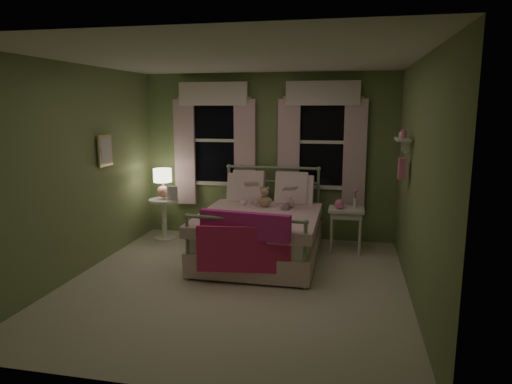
% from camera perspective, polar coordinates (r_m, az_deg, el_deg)
% --- Properties ---
extents(room_shell, '(4.20, 4.20, 4.20)m').
position_cam_1_polar(room_shell, '(5.21, -2.73, 1.96)').
color(room_shell, silver).
rests_on(room_shell, ground).
extents(bed, '(1.58, 2.03, 1.18)m').
position_cam_1_polar(bed, '(6.35, 0.65, -4.90)').
color(bed, white).
rests_on(bed, ground).
extents(pink_throw, '(1.10, 0.27, 0.71)m').
position_cam_1_polar(pink_throw, '(5.32, -1.50, -5.45)').
color(pink_throw, '#D62991').
rests_on(pink_throw, bed).
extents(child_left, '(0.30, 0.26, 0.70)m').
position_cam_1_polar(child_left, '(6.69, -1.00, 0.59)').
color(child_left, '#F7D1DD').
rests_on(child_left, bed).
extents(child_right, '(0.34, 0.28, 0.68)m').
position_cam_1_polar(child_right, '(6.59, 3.75, 0.33)').
color(child_right, '#F7D1DD').
rests_on(child_right, bed).
extents(book_left, '(0.21, 0.14, 0.26)m').
position_cam_1_polar(book_left, '(6.44, -1.49, 0.60)').
color(book_left, beige).
rests_on(book_left, child_left).
extents(book_right, '(0.22, 0.17, 0.26)m').
position_cam_1_polar(book_right, '(6.35, 3.44, 0.04)').
color(book_right, beige).
rests_on(book_right, child_right).
extents(teddy_bear, '(0.23, 0.18, 0.30)m').
position_cam_1_polar(teddy_bear, '(6.51, 1.10, -0.83)').
color(teddy_bear, tan).
rests_on(teddy_bear, bed).
extents(nightstand_left, '(0.46, 0.46, 0.65)m').
position_cam_1_polar(nightstand_left, '(7.37, -11.44, -2.64)').
color(nightstand_left, white).
rests_on(nightstand_left, ground).
extents(table_lamp, '(0.28, 0.28, 0.46)m').
position_cam_1_polar(table_lamp, '(7.27, -11.59, 1.48)').
color(table_lamp, '#D98A80').
rests_on(table_lamp, nightstand_left).
extents(book_nightstand, '(0.20, 0.25, 0.02)m').
position_cam_1_polar(book_nightstand, '(7.21, -11.02, -0.97)').
color(book_nightstand, beige).
rests_on(book_nightstand, nightstand_left).
extents(nightstand_right, '(0.50, 0.40, 0.64)m').
position_cam_1_polar(nightstand_right, '(6.68, 11.21, -2.85)').
color(nightstand_right, white).
rests_on(nightstand_right, ground).
extents(pink_toy, '(0.14, 0.19, 0.14)m').
position_cam_1_polar(pink_toy, '(6.64, 10.39, -1.49)').
color(pink_toy, pink).
rests_on(pink_toy, nightstand_right).
extents(bud_vase, '(0.06, 0.06, 0.28)m').
position_cam_1_polar(bud_vase, '(6.68, 12.31, -0.79)').
color(bud_vase, white).
rests_on(bud_vase, nightstand_right).
extents(window_left, '(1.34, 0.13, 1.96)m').
position_cam_1_polar(window_left, '(7.35, -5.23, 6.99)').
color(window_left, black).
rests_on(window_left, room_shell).
extents(window_right, '(1.34, 0.13, 1.96)m').
position_cam_1_polar(window_right, '(7.04, 8.21, 6.77)').
color(window_right, black).
rests_on(window_right, room_shell).
extents(wall_shelf, '(0.15, 0.50, 0.60)m').
position_cam_1_polar(wall_shelf, '(5.74, 17.83, 4.52)').
color(wall_shelf, white).
rests_on(wall_shelf, room_shell).
extents(framed_picture, '(0.03, 0.32, 0.42)m').
position_cam_1_polar(framed_picture, '(6.48, -18.34, 4.92)').
color(framed_picture, beige).
rests_on(framed_picture, room_shell).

